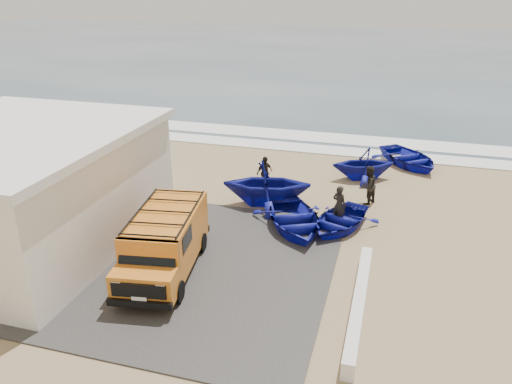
# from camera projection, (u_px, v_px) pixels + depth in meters

# --- Properties ---
(ground) EXTENTS (160.00, 160.00, 0.00)m
(ground) POSITION_uv_depth(u_px,v_px,m) (232.00, 242.00, 18.83)
(ground) COLOR #9C825A
(slab) EXTENTS (12.00, 10.00, 0.05)m
(slab) POSITION_uv_depth(u_px,v_px,m) (160.00, 260.00, 17.56)
(slab) COLOR #3E3C39
(slab) RESTS_ON ground
(ocean) EXTENTS (180.00, 88.00, 0.01)m
(ocean) POSITION_uv_depth(u_px,v_px,m) (362.00, 53.00, 68.38)
(ocean) COLOR #385166
(ocean) RESTS_ON ground
(surf_line) EXTENTS (180.00, 1.60, 0.06)m
(surf_line) POSITION_uv_depth(u_px,v_px,m) (296.00, 147.00, 29.44)
(surf_line) COLOR white
(surf_line) RESTS_ON ground
(surf_wash) EXTENTS (180.00, 2.20, 0.04)m
(surf_wash) POSITION_uv_depth(u_px,v_px,m) (304.00, 136.00, 31.65)
(surf_wash) COLOR white
(surf_wash) RESTS_ON ground
(building) EXTENTS (8.40, 9.40, 4.30)m
(building) POSITION_uv_depth(u_px,v_px,m) (17.00, 188.00, 18.12)
(building) COLOR white
(building) RESTS_ON ground
(parapet) EXTENTS (0.35, 6.00, 0.55)m
(parapet) POSITION_uv_depth(u_px,v_px,m) (359.00, 303.00, 14.80)
(parapet) COLOR silver
(parapet) RESTS_ON ground
(van) EXTENTS (2.66, 5.20, 2.13)m
(van) POSITION_uv_depth(u_px,v_px,m) (165.00, 240.00, 16.57)
(van) COLOR orange
(van) RESTS_ON ground
(boat_near_left) EXTENTS (4.38, 4.93, 0.84)m
(boat_near_left) POSITION_uv_depth(u_px,v_px,m) (294.00, 219.00, 19.72)
(boat_near_left) COLOR #121995
(boat_near_left) RESTS_ON ground
(boat_near_right) EXTENTS (3.46, 4.06, 0.71)m
(boat_near_right) POSITION_uv_depth(u_px,v_px,m) (339.00, 220.00, 19.77)
(boat_near_right) COLOR #121995
(boat_near_right) RESTS_ON ground
(boat_mid_left) EXTENTS (4.40, 4.01, 2.00)m
(boat_mid_left) POSITION_uv_depth(u_px,v_px,m) (267.00, 183.00, 21.63)
(boat_mid_left) COLOR #121995
(boat_mid_left) RESTS_ON ground
(boat_far_left) EXTENTS (3.81, 3.58, 1.61)m
(boat_far_left) POSITION_uv_depth(u_px,v_px,m) (363.00, 163.00, 24.56)
(boat_far_left) COLOR #121995
(boat_far_left) RESTS_ON ground
(boat_far_right) EXTENTS (4.74, 5.00, 0.84)m
(boat_far_right) POSITION_uv_depth(u_px,v_px,m) (409.00, 158.00, 26.53)
(boat_far_right) COLOR #121995
(boat_far_right) RESTS_ON ground
(fisherman_front) EXTENTS (0.71, 0.62, 1.65)m
(fisherman_front) POSITION_uv_depth(u_px,v_px,m) (339.00, 205.00, 19.96)
(fisherman_front) COLOR black
(fisherman_front) RESTS_ON ground
(fisherman_middle) EXTENTS (1.00, 1.07, 1.75)m
(fisherman_middle) POSITION_uv_depth(u_px,v_px,m) (368.00, 185.00, 21.79)
(fisherman_middle) COLOR black
(fisherman_middle) RESTS_ON ground
(fisherman_back) EXTENTS (0.85, 0.97, 1.57)m
(fisherman_back) POSITION_uv_depth(u_px,v_px,m) (265.00, 172.00, 23.46)
(fisherman_back) COLOR black
(fisherman_back) RESTS_ON ground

